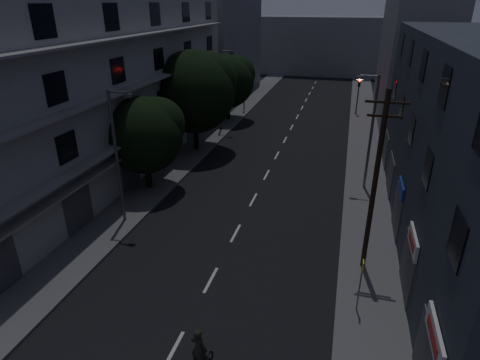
% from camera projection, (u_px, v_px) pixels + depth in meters
% --- Properties ---
extents(ground, '(160.00, 160.00, 0.00)m').
position_uv_depth(ground, '(278.00, 153.00, 35.93)').
color(ground, black).
rests_on(ground, ground).
extents(sidewalk_left, '(3.00, 90.00, 0.15)m').
position_uv_depth(sidewalk_left, '(199.00, 145.00, 37.69)').
color(sidewalk_left, '#565659').
rests_on(sidewalk_left, ground).
extents(sidewalk_right, '(3.00, 90.00, 0.15)m').
position_uv_depth(sidewalk_right, '(365.00, 161.00, 34.11)').
color(sidewalk_right, '#565659').
rests_on(sidewalk_right, ground).
extents(lane_markings, '(0.15, 60.50, 0.01)m').
position_uv_depth(lane_markings, '(289.00, 133.00, 41.44)').
color(lane_markings, beige).
rests_on(lane_markings, ground).
extents(building_left, '(7.00, 36.00, 14.00)m').
position_uv_depth(building_left, '(106.00, 82.00, 29.77)').
color(building_left, '#A4A49F').
rests_on(building_left, ground).
extents(building_right, '(6.19, 28.00, 11.00)m').
position_uv_depth(building_right, '(469.00, 146.00, 21.13)').
color(building_right, '#2B313B').
rests_on(building_right, ground).
extents(building_far_left, '(6.00, 20.00, 16.00)m').
position_uv_depth(building_far_left, '(224.00, 36.00, 55.80)').
color(building_far_left, slate).
rests_on(building_far_left, ground).
extents(building_far_right, '(6.00, 20.00, 13.00)m').
position_uv_depth(building_far_right, '(411.00, 59.00, 45.40)').
color(building_far_right, slate).
rests_on(building_far_right, ground).
extents(building_far_end, '(24.00, 8.00, 10.00)m').
position_uv_depth(building_far_end, '(322.00, 46.00, 73.55)').
color(building_far_end, slate).
rests_on(building_far_end, ground).
extents(tree_near, '(5.33, 5.33, 6.57)m').
position_uv_depth(tree_near, '(145.00, 132.00, 27.51)').
color(tree_near, black).
rests_on(tree_near, sidewalk_left).
extents(tree_mid, '(7.09, 7.09, 8.72)m').
position_uv_depth(tree_mid, '(195.00, 89.00, 34.48)').
color(tree_mid, black).
rests_on(tree_mid, sidewalk_left).
extents(tree_far, '(5.76, 5.76, 7.12)m').
position_uv_depth(tree_far, '(229.00, 79.00, 44.16)').
color(tree_far, black).
rests_on(tree_far, sidewalk_left).
extents(traffic_signal_far_right, '(0.28, 0.37, 4.10)m').
position_uv_depth(traffic_signal_far_right, '(359.00, 89.00, 46.81)').
color(traffic_signal_far_right, black).
rests_on(traffic_signal_far_right, sidewalk_right).
extents(traffic_signal_far_left, '(0.28, 0.37, 4.10)m').
position_uv_depth(traffic_signal_far_left, '(244.00, 86.00, 48.36)').
color(traffic_signal_far_left, black).
rests_on(traffic_signal_far_left, sidewalk_left).
extents(street_lamp_left_near, '(1.51, 0.25, 8.00)m').
position_uv_depth(street_lamp_left_near, '(118.00, 152.00, 22.94)').
color(street_lamp_left_near, '#575B5F').
rests_on(street_lamp_left_near, sidewalk_left).
extents(street_lamp_right, '(1.51, 0.25, 8.00)m').
position_uv_depth(street_lamp_right, '(370.00, 127.00, 27.39)').
color(street_lamp_right, '#5C6064').
rests_on(street_lamp_right, sidewalk_right).
extents(street_lamp_left_far, '(1.51, 0.25, 8.00)m').
position_uv_depth(street_lamp_left_far, '(222.00, 86.00, 40.62)').
color(street_lamp_left_far, '#505157').
rests_on(street_lamp_left_far, sidewalk_left).
extents(utility_pole, '(1.80, 0.24, 9.00)m').
position_uv_depth(utility_pole, '(375.00, 181.00, 18.57)').
color(utility_pole, black).
rests_on(utility_pole, sidewalk_right).
extents(bus_stop_sign, '(0.06, 0.35, 2.52)m').
position_uv_depth(bus_stop_sign, '(361.00, 277.00, 16.85)').
color(bus_stop_sign, '#595B60').
rests_on(bus_stop_sign, sidewalk_right).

